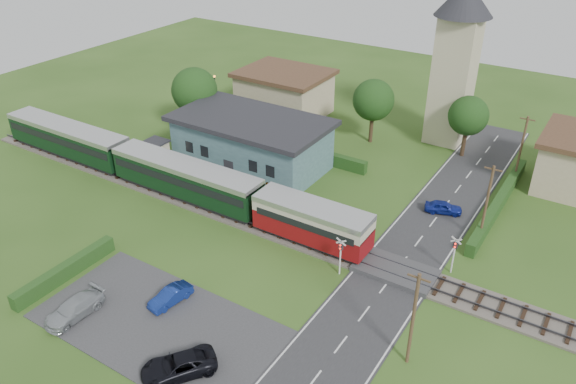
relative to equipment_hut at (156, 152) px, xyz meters
The scene contains 30 objects.
ground 18.82m from the equipment_hut, 16.11° to the right, with size 120.00×120.00×0.00m, color #2D4C19.
railway_track 18.36m from the equipment_hut, 10.08° to the right, with size 76.00×3.20×0.49m.
road 28.53m from the equipment_hut, 10.52° to the right, with size 6.00×70.00×0.05m, color #28282B.
car_park 23.90m from the equipment_hut, 46.19° to the right, with size 17.00×9.00×0.08m, color #333335.
crossing_deck 28.22m from the equipment_hut, ahead, with size 6.20×3.40×0.45m, color #333335.
platform 8.14m from the equipment_hut, ahead, with size 30.00×3.00×0.45m, color gray.
equipment_hut is the anchor object (origin of this frame).
station_building 9.92m from the equipment_hut, 35.92° to the left, with size 16.00×9.00×5.30m.
train 4.93m from the equipment_hut, 40.65° to the right, with size 43.20×2.90×3.40m.
church_tower 33.48m from the equipment_hut, 44.75° to the left, with size 6.00×6.00×17.60m.
house_west 20.05m from the equipment_hut, 81.38° to the left, with size 10.80×8.80×5.50m.
hedge_carpark 18.61m from the equipment_hut, 67.85° to the right, with size 0.80×9.00×1.20m, color #193814.
hedge_roadside 33.98m from the equipment_hut, 18.54° to the left, with size 0.80×18.00×1.20m, color #193814.
hedge_station 13.09m from the equipment_hut, 52.16° to the left, with size 22.00×0.80×1.30m, color #193814.
tree_a 9.73m from the equipment_hut, 102.80° to the left, with size 5.20×5.20×8.00m.
tree_b 24.16m from the equipment_hut, 48.05° to the left, with size 4.60×4.60×7.34m.
tree_c 32.81m from the equipment_hut, 37.29° to the left, with size 4.20×4.20×6.78m.
utility_pole_b 34.14m from the equipment_hut, 19.18° to the right, with size 1.40×0.22×7.00m.
utility_pole_c 32.61m from the equipment_hut, ahead, with size 1.40×0.22×7.00m.
utility_pole_d 36.37m from the equipment_hut, 27.55° to the left, with size 1.40×0.22×7.00m.
crossing_signal_near 25.04m from the equipment_hut, 12.94° to the right, with size 0.84×0.28×3.28m.
crossing_signal_far 31.61m from the equipment_hut, ahead, with size 0.84×0.28×3.28m.
streetlamp_west 15.39m from the equipment_hut, 105.12° to the left, with size 0.30×0.30×5.15m.
streetlamp_east 40.41m from the equipment_hut, 32.67° to the left, with size 0.30×0.30×5.15m.
car_on_road 29.12m from the equipment_hut, 14.49° to the left, with size 1.32×3.29×1.12m, color navy.
car_park_blue 21.86m from the equipment_hut, 43.73° to the right, with size 1.19×3.40×1.12m, color navy.
car_park_silver 22.64m from the equipment_hut, 60.56° to the right, with size 1.80×4.43×1.29m, color #9EA4A8.
car_park_dark 28.61m from the equipment_hut, 43.55° to the right, with size 2.14×4.63×1.29m, color black.
pedestrian_near 13.81m from the equipment_hut, ahead, with size 0.66×0.44×1.82m, color gray.
pedestrian_far 1.39m from the equipment_hut, 30.63° to the right, with size 0.93×0.72×1.90m, color gray.
Camera 1 is at (21.49, -31.53, 27.11)m, focal length 35.00 mm.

